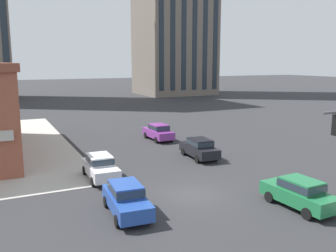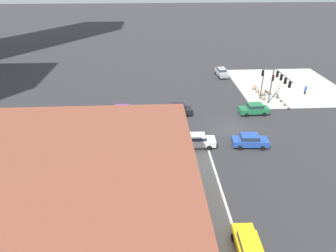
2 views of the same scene
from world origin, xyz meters
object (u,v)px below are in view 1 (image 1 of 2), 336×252
object	(u,v)px
car_parked_curb	(199,148)
car_main_northbound_far	(100,166)
car_main_southbound_near	(300,192)
car_main_southbound_far	(158,131)
car_cross_eastbound	(126,198)

from	to	relation	value
car_parked_curb	car_main_northbound_far	bearing A→B (deg)	-168.78
car_main_southbound_near	car_parked_curb	world-z (taller)	same
car_main_southbound_near	car_main_southbound_far	world-z (taller)	same
car_main_northbound_far	car_main_southbound_near	distance (m)	13.12
car_main_southbound_near	car_main_southbound_far	bearing A→B (deg)	89.02
car_main_northbound_far	car_parked_curb	size ratio (longest dim) A/B	0.99
car_main_southbound_near	car_main_southbound_far	xyz separation A→B (m)	(0.34, 19.90, 0.00)
car_main_northbound_far	car_cross_eastbound	size ratio (longest dim) A/B	0.98
car_cross_eastbound	car_parked_curb	xyz separation A→B (m)	(9.41, 8.31, 0.00)
car_main_southbound_far	car_parked_curb	world-z (taller)	same
car_main_southbound_near	car_cross_eastbound	distance (m)	9.57
car_cross_eastbound	car_parked_curb	bearing A→B (deg)	41.44
car_main_northbound_far	car_parked_curb	distance (m)	9.23
car_main_northbound_far	car_main_southbound_near	world-z (taller)	same
car_main_southbound_far	car_main_northbound_far	bearing A→B (deg)	-131.80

